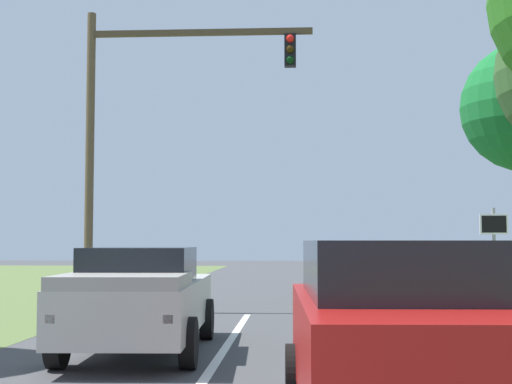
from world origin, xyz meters
TOP-DOWN VIEW (x-y plane):
  - ground_plane at (0.00, 9.43)m, footprint 120.00×120.00m
  - red_suv_near at (2.29, 4.87)m, footprint 2.26×4.82m
  - pickup_truck_lead at (-1.42, 10.08)m, footprint 2.43×5.59m
  - traffic_light at (-2.96, 17.30)m, footprint 6.34×0.40m
  - keep_moving_sign at (5.51, 13.20)m, footprint 0.60×0.09m
  - crossing_suv_far at (6.80, 20.82)m, footprint 4.72×2.21m

SIDE VIEW (x-z plane):
  - ground_plane at x=0.00m, z-range 0.00..0.00m
  - crossing_suv_far at x=6.80m, z-range 0.04..1.86m
  - pickup_truck_lead at x=-1.42m, z-range 0.04..1.88m
  - red_suv_near at x=2.29m, z-range 0.05..2.02m
  - keep_moving_sign at x=5.51m, z-range 0.37..3.03m
  - traffic_light at x=-2.96m, z-range 1.21..9.58m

